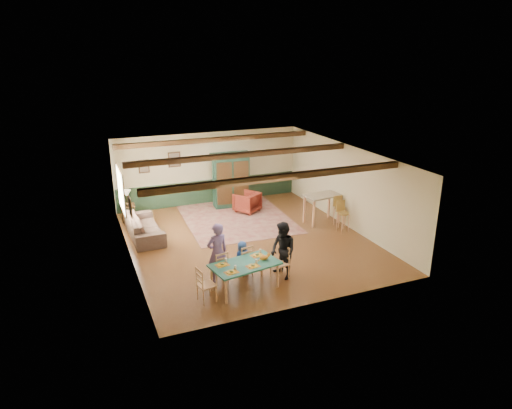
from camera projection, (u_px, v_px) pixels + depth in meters
name	position (u px, v px, depth m)	size (l,w,h in m)	color
floor	(248.00, 240.00, 14.06)	(8.00, 8.00, 0.00)	#563018
wall_back	(209.00, 168.00, 17.13)	(7.00, 0.02, 2.70)	beige
wall_left	(128.00, 214.00, 12.37)	(0.02, 8.00, 2.70)	beige
wall_right	(347.00, 186.00, 14.88)	(0.02, 8.00, 2.70)	beige
ceiling	(247.00, 155.00, 13.19)	(7.00, 8.00, 0.02)	white
wainscot_back	(210.00, 191.00, 17.40)	(6.95, 0.03, 0.90)	#1C3321
ceiling_beam_front	(281.00, 177.00, 11.21)	(6.95, 0.16, 0.16)	black
ceiling_beam_mid	(242.00, 155.00, 13.57)	(6.95, 0.16, 0.16)	black
ceiling_beam_back	(216.00, 140.00, 15.85)	(6.95, 0.16, 0.16)	black
window_left	(121.00, 190.00, 13.81)	(0.06, 1.60, 1.30)	white
picture_left_wall	(130.00, 207.00, 11.73)	(0.04, 0.42, 0.52)	gray
picture_back_a	(174.00, 160.00, 16.49)	(0.45, 0.04, 0.55)	gray
picture_back_b	(144.00, 166.00, 16.15)	(0.38, 0.04, 0.48)	gray
dining_table	(245.00, 276.00, 11.12)	(1.63, 0.91, 0.68)	#1E6051
dining_chair_far_left	(219.00, 266.00, 11.43)	(0.38, 0.40, 0.86)	tan
dining_chair_far_right	(244.00, 260.00, 11.80)	(0.38, 0.40, 0.86)	tan
dining_chair_end_left	(206.00, 284.00, 10.56)	(0.38, 0.40, 0.86)	tan
dining_chair_end_right	(280.00, 263.00, 11.62)	(0.38, 0.40, 0.86)	tan
person_man	(217.00, 253.00, 11.37)	(0.57, 0.37, 1.56)	#745999
person_woman	(283.00, 251.00, 11.56)	(0.73, 0.57, 1.49)	black
person_child	(242.00, 258.00, 11.85)	(0.44, 0.29, 0.91)	#254C97
cat	(264.00, 257.00, 11.16)	(0.33, 0.13, 0.16)	orange
place_setting_near_left	(231.00, 270.00, 10.56)	(0.36, 0.27, 0.11)	gold
place_setting_near_center	(253.00, 264.00, 10.86)	(0.36, 0.27, 0.11)	gold
place_setting_far_left	(222.00, 263.00, 10.92)	(0.36, 0.27, 0.11)	gold
place_setting_far_right	(257.00, 254.00, 11.43)	(0.36, 0.27, 0.11)	gold
area_rug	(237.00, 218.00, 15.87)	(3.49, 4.15, 0.01)	tan
armoire	(231.00, 180.00, 16.81)	(1.44, 0.57, 2.03)	#122E23
armchair	(247.00, 202.00, 16.43)	(0.78, 0.80, 0.73)	#49120E
sofa	(144.00, 227.00, 14.23)	(2.31, 0.90, 0.68)	#45332B
end_table	(128.00, 213.00, 15.56)	(0.47, 0.47, 0.58)	black
table_lamp	(127.00, 198.00, 15.39)	(0.29, 0.29, 0.53)	beige
counter_table	(322.00, 209.00, 15.34)	(1.19, 0.69, 0.99)	#BCB192
bar_stool_left	(343.00, 217.00, 14.61)	(0.35, 0.39, 1.00)	#B28E45
bar_stool_right	(340.00, 211.00, 15.08)	(0.36, 0.39, 1.01)	#B28E45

